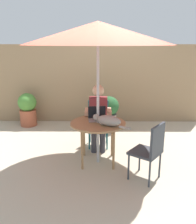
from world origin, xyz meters
TOP-DOWN VIEW (x-y plane):
  - ground_plane at (0.00, 0.00)m, footprint 14.00×14.00m
  - fence_back at (0.00, 2.32)m, footprint 5.23×0.08m
  - patio_table at (0.00, 0.00)m, footprint 0.91×0.91m
  - patio_umbrella at (0.00, 0.00)m, footprint 2.29×2.29m
  - chair_occupied at (0.00, 0.78)m, footprint 0.40×0.40m
  - chair_empty at (0.76, -0.58)m, footprint 0.56×0.56m
  - person_seated at (-0.00, 0.62)m, footprint 0.48×0.48m
  - laptop at (-0.01, 0.17)m, footprint 0.32×0.28m
  - cat at (0.15, -0.15)m, footprint 0.58×0.39m
  - potted_plant_near_fence at (-1.73, 1.93)m, footprint 0.44×0.44m
  - potted_plant_by_chair at (0.24, 1.61)m, footprint 0.46×0.46m

SIDE VIEW (x-z plane):
  - ground_plane at x=0.00m, z-range 0.00..0.00m
  - potted_plant_near_fence at x=-1.73m, z-range 0.02..0.83m
  - potted_plant_by_chair at x=0.24m, z-range 0.04..0.85m
  - chair_occupied at x=0.00m, z-range 0.08..0.96m
  - chair_empty at x=0.76m, z-range 0.08..0.96m
  - patio_table at x=0.00m, z-range 0.29..1.00m
  - person_seated at x=0.00m, z-range 0.08..1.30m
  - laptop at x=-0.01m, z-range 0.67..0.88m
  - cat at x=0.15m, z-range 0.71..0.88m
  - fence_back at x=0.00m, z-range 0.00..1.94m
  - patio_umbrella at x=0.00m, z-range 0.97..3.25m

